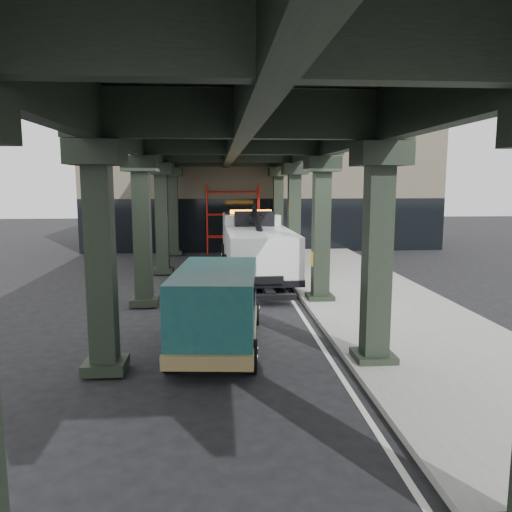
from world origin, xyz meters
name	(u,v)px	position (x,y,z in m)	size (l,w,h in m)	color
ground	(249,320)	(0.00, 0.00, 0.00)	(90.00, 90.00, 0.00)	black
sidewalk	(373,300)	(4.50, 2.00, 0.07)	(5.00, 40.00, 0.15)	gray
lane_stripe	(294,303)	(1.70, 2.00, 0.01)	(0.12, 38.00, 0.01)	silver
viaduct	(232,142)	(-0.40, 2.00, 5.46)	(7.40, 32.00, 6.40)	black
building	(259,185)	(2.00, 20.00, 4.00)	(22.00, 10.00, 8.00)	#C6B793
scaffolding	(233,218)	(0.00, 14.64, 2.11)	(3.08, 0.88, 4.00)	red
tow_truck	(255,244)	(0.73, 6.96, 1.47)	(2.95, 9.27, 3.01)	black
towed_van	(217,305)	(-0.95, -2.53, 1.12)	(2.46, 5.28, 2.08)	#124343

